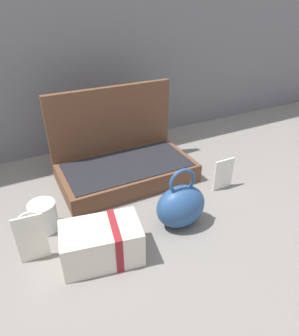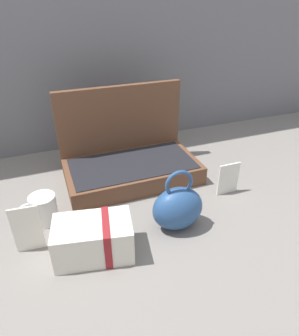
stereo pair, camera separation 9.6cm
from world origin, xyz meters
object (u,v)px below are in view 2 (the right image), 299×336
(teal_pouch_handbag, at_px, (178,208))
(coffee_mug, at_px, (43,209))
(open_suitcase, at_px, (129,158))
(cream_toiletry_bag, at_px, (95,239))
(info_card_left, at_px, (228,179))
(poster_card_right, at_px, (27,229))

(teal_pouch_handbag, relative_size, coffee_mug, 1.72)
(open_suitcase, height_order, cream_toiletry_bag, open_suitcase)
(cream_toiletry_bag, height_order, info_card_left, info_card_left)
(poster_card_right, bearing_deg, open_suitcase, 41.53)
(open_suitcase, relative_size, info_card_left, 4.15)
(cream_toiletry_bag, height_order, coffee_mug, cream_toiletry_bag)
(info_card_left, bearing_deg, cream_toiletry_bag, -166.59)
(teal_pouch_handbag, xyz_separation_m, info_card_left, (0.26, 0.10, -0.01))
(teal_pouch_handbag, relative_size, cream_toiletry_bag, 0.88)
(open_suitcase, relative_size, cream_toiletry_bag, 2.16)
(open_suitcase, height_order, coffee_mug, open_suitcase)
(open_suitcase, xyz_separation_m, coffee_mug, (-0.35, -0.18, -0.03))
(teal_pouch_handbag, bearing_deg, coffee_mug, 155.93)
(poster_card_right, bearing_deg, cream_toiletry_bag, -20.79)
(poster_card_right, bearing_deg, info_card_left, 8.19)
(coffee_mug, bearing_deg, open_suitcase, 27.39)
(cream_toiletry_bag, distance_m, poster_card_right, 0.19)
(teal_pouch_handbag, xyz_separation_m, poster_card_right, (-0.44, 0.06, 0.00))
(open_suitcase, bearing_deg, coffee_mug, -152.61)
(open_suitcase, xyz_separation_m, info_card_left, (0.30, -0.26, -0.01))
(open_suitcase, bearing_deg, poster_card_right, -142.97)
(cream_toiletry_bag, height_order, poster_card_right, poster_card_right)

